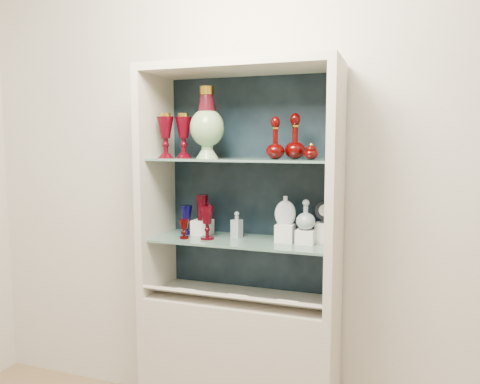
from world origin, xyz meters
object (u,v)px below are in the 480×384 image
(cobalt_goblet, at_px, (186,220))
(clear_square_bottle, at_px, (237,225))
(lidded_bowl, at_px, (311,151))
(ruby_goblet_small, at_px, (184,229))
(flat_flask, at_px, (285,210))
(ruby_decanter_b, at_px, (295,135))
(ruby_goblet_tall, at_px, (207,223))
(cameo_medallion, at_px, (324,211))
(enamel_urn, at_px, (207,123))
(pedestal_lamp_right, at_px, (184,136))
(ruby_decanter_a, at_px, (275,135))
(clear_round_decanter, at_px, (306,215))
(ruby_pitcher, at_px, (202,207))
(pedestal_lamp_left, at_px, (165,136))

(cobalt_goblet, relative_size, clear_square_bottle, 1.13)
(lidded_bowl, bearing_deg, ruby_goblet_small, -177.43)
(clear_square_bottle, relative_size, flat_flask, 0.95)
(cobalt_goblet, bearing_deg, ruby_decanter_b, -3.46)
(ruby_decanter_b, height_order, ruby_goblet_tall, ruby_decanter_b)
(lidded_bowl, bearing_deg, cameo_medallion, 68.71)
(enamel_urn, relative_size, ruby_goblet_tall, 2.08)
(pedestal_lamp_right, bearing_deg, ruby_goblet_tall, -7.90)
(ruby_decanter_a, xyz_separation_m, cameo_medallion, (0.22, 0.13, -0.38))
(clear_round_decanter, bearing_deg, ruby_goblet_small, -171.70)
(ruby_decanter_a, height_order, ruby_decanter_b, ruby_decanter_b)
(clear_square_bottle, bearing_deg, ruby_goblet_tall, -146.46)
(ruby_decanter_b, distance_m, clear_round_decanter, 0.40)
(ruby_goblet_tall, height_order, clear_square_bottle, ruby_goblet_tall)
(enamel_urn, distance_m, lidded_bowl, 0.55)
(enamel_urn, distance_m, ruby_pitcher, 0.47)
(ruby_pitcher, xyz_separation_m, cameo_medallion, (0.66, 0.02, 0.01))
(ruby_goblet_tall, bearing_deg, pedestal_lamp_left, -174.14)
(ruby_decanter_b, bearing_deg, ruby_decanter_a, -146.93)
(clear_square_bottle, height_order, flat_flask, flat_flask)
(ruby_decanter_a, distance_m, clear_square_bottle, 0.53)
(lidded_bowl, bearing_deg, pedestal_lamp_left, -178.22)
(ruby_pitcher, height_order, clear_square_bottle, ruby_pitcher)
(lidded_bowl, distance_m, cameo_medallion, 0.33)
(ruby_decanter_a, bearing_deg, pedestal_lamp_right, 177.82)
(pedestal_lamp_right, height_order, ruby_goblet_tall, pedestal_lamp_right)
(ruby_decanter_a, bearing_deg, enamel_urn, 178.42)
(ruby_decanter_a, relative_size, clear_round_decanter, 1.59)
(ruby_goblet_small, xyz_separation_m, ruby_pitcher, (0.05, 0.13, 0.10))
(clear_round_decanter, bearing_deg, ruby_decanter_b, -172.99)
(cobalt_goblet, bearing_deg, ruby_goblet_small, -69.89)
(pedestal_lamp_left, height_order, ruby_decanter_b, ruby_decanter_b)
(clear_square_bottle, bearing_deg, enamel_urn, -149.77)
(flat_flask, bearing_deg, pedestal_lamp_right, 164.54)
(ruby_goblet_small, relative_size, clear_square_bottle, 0.73)
(pedestal_lamp_left, xyz_separation_m, clear_square_bottle, (0.35, 0.11, -0.47))
(pedestal_lamp_left, bearing_deg, pedestal_lamp_right, 26.51)
(ruby_goblet_small, distance_m, ruby_pitcher, 0.17)
(lidded_bowl, height_order, clear_square_bottle, lidded_bowl)
(ruby_pitcher, relative_size, clear_square_bottle, 0.99)
(pedestal_lamp_left, xyz_separation_m, cobalt_goblet, (0.06, 0.11, -0.46))
(pedestal_lamp_left, relative_size, ruby_decanter_b, 0.98)
(lidded_bowl, bearing_deg, ruby_decanter_b, 148.84)
(ruby_decanter_b, height_order, lidded_bowl, ruby_decanter_b)
(pedestal_lamp_left, height_order, lidded_bowl, pedestal_lamp_left)
(ruby_decanter_a, relative_size, ruby_goblet_small, 2.25)
(cobalt_goblet, bearing_deg, clear_round_decanter, -2.55)
(ruby_goblet_small, relative_size, flat_flask, 0.69)
(enamel_urn, xyz_separation_m, ruby_pitcher, (-0.07, 0.09, -0.45))
(ruby_goblet_tall, height_order, cameo_medallion, cameo_medallion)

